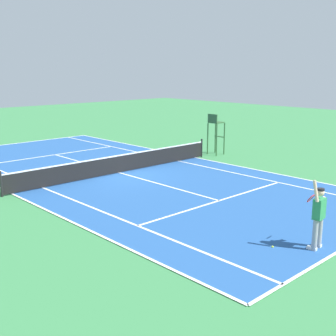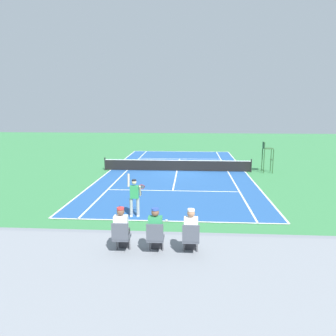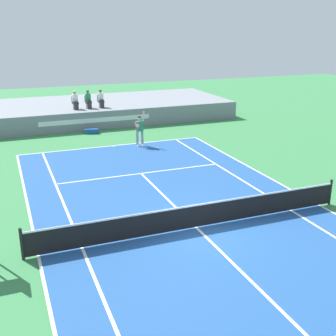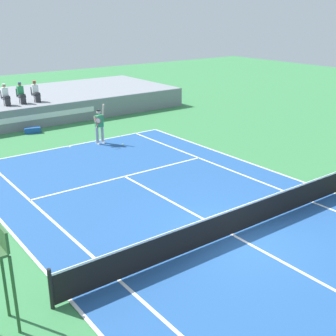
% 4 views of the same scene
% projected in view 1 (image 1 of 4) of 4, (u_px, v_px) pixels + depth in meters
% --- Properties ---
extents(ground_plane, '(80.00, 80.00, 0.00)m').
position_uv_depth(ground_plane, '(120.00, 173.00, 21.72)').
color(ground_plane, '#387F47').
extents(court, '(11.08, 23.88, 0.03)m').
position_uv_depth(court, '(120.00, 173.00, 21.72)').
color(court, '#235193').
rests_on(court, ground).
extents(net, '(11.98, 0.10, 1.07)m').
position_uv_depth(net, '(120.00, 163.00, 21.61)').
color(net, black).
rests_on(net, ground).
extents(tennis_player, '(0.75, 0.67, 2.08)m').
position_uv_depth(tennis_player, '(318.00, 216.00, 12.42)').
color(tennis_player, '#9E9EA3').
rests_on(tennis_player, ground).
extents(tennis_ball, '(0.07, 0.07, 0.07)m').
position_uv_depth(tennis_ball, '(273.00, 247.00, 12.70)').
color(tennis_ball, '#D1E533').
rests_on(tennis_ball, ground).
extents(umpire_chair, '(0.77, 0.77, 2.44)m').
position_uv_depth(umpire_chair, '(215.00, 129.00, 26.13)').
color(umpire_chair, '#2D562D').
rests_on(umpire_chair, ground).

